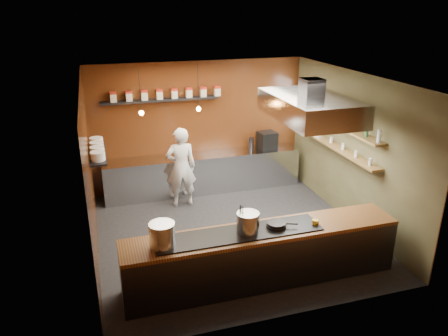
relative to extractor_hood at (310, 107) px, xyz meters
name	(u,v)px	position (x,y,z in m)	size (l,w,h in m)	color
floor	(231,233)	(-1.30, 0.40, -2.51)	(5.00, 5.00, 0.00)	black
back_wall	(199,126)	(-1.30, 2.90, -1.01)	(5.00, 5.00, 0.00)	#3E1C0B
left_wall	(90,176)	(-3.80, 0.40, -1.01)	(5.00, 5.00, 0.00)	#3E1C0B
right_wall	(352,149)	(1.20, 0.40, -1.01)	(5.00, 5.00, 0.00)	#4D472C
ceiling	(233,78)	(-1.30, 0.40, 0.49)	(5.00, 5.00, 0.00)	silver
window_pane	(311,110)	(1.15, 2.10, -0.61)	(1.00, 1.00, 0.00)	white
prep_counter	(204,173)	(-1.30, 2.57, -2.06)	(4.60, 0.65, 0.90)	silver
pass_counter	(262,255)	(-1.30, -1.20, -2.04)	(4.40, 0.72, 0.94)	#38383D
tin_shelf	(160,100)	(-2.20, 2.76, -0.31)	(2.60, 0.26, 0.04)	black
plate_shelf	(98,153)	(-3.64, 1.40, -0.96)	(0.30, 1.40, 0.04)	black
bottle_shelf_upper	(339,125)	(1.04, 0.70, -0.59)	(0.26, 2.80, 0.04)	brown
bottle_shelf_lower	(337,147)	(1.04, 0.70, -1.06)	(0.26, 2.80, 0.04)	brown
extractor_hood	(310,107)	(0.00, 0.00, 0.00)	(1.20, 2.00, 0.72)	#38383D
pendant_left	(141,110)	(-2.70, 2.10, -0.35)	(0.10, 0.10, 0.95)	black
pendant_right	(199,107)	(-1.50, 2.10, -0.35)	(0.10, 0.10, 0.95)	black
storage_tins	(167,94)	(-2.05, 2.76, -0.17)	(2.43, 0.13, 0.22)	beige
plate_stacks	(97,148)	(-3.64, 1.40, -0.86)	(0.26, 1.16, 0.16)	white
bottles	(339,118)	(1.04, 0.70, -0.45)	(0.06, 2.66, 0.24)	silver
wine_glasses	(337,143)	(1.04, 0.70, -0.97)	(0.07, 2.37, 0.13)	silver
stockpot_large	(162,235)	(-2.87, -1.25, -1.38)	(0.37, 0.37, 0.36)	silver
stockpot_small	(248,223)	(-1.57, -1.23, -1.40)	(0.35, 0.35, 0.33)	#B4B7BC
utensil_crock	(241,224)	(-1.64, -1.13, -1.47)	(0.15, 0.15, 0.20)	silver
frying_pan	(277,225)	(-1.08, -1.20, -1.53)	(0.47, 0.32, 0.08)	black
butter_jar	(315,223)	(-0.46, -1.29, -1.54)	(0.10, 0.10, 0.09)	gold
espresso_machine	(267,140)	(0.30, 2.60, -1.40)	(0.40, 0.38, 0.40)	black
chef	(181,167)	(-1.95, 1.96, -1.62)	(0.64, 0.42, 1.77)	white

